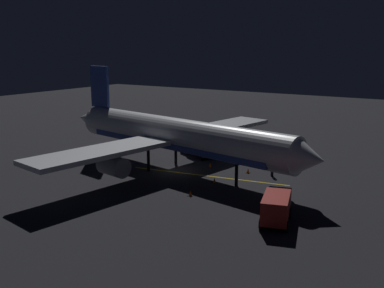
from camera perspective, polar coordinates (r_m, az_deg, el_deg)
name	(u,v)px	position (r m, az deg, el deg)	size (l,w,h in m)	color
ground_plane	(178,172)	(52.92, -1.83, -3.56)	(180.00, 180.00, 0.20)	#25252A
apron_guide_stripe	(207,176)	(50.90, 1.96, -4.09)	(0.24, 18.74, 0.01)	gold
airliner	(174,136)	(52.34, -2.35, 1.08)	(36.18, 38.01, 11.83)	white
baggage_truck	(277,207)	(38.50, 10.76, -7.87)	(6.42, 3.74, 2.40)	maroon
catering_truck	(199,146)	(59.88, 0.86, -0.25)	(4.93, 6.78, 2.59)	navy
ground_crew_worker	(272,169)	(51.39, 10.21, -3.10)	(0.40, 0.40, 1.74)	black
traffic_cone_near_left	(210,165)	(54.43, 2.35, -2.73)	(0.50, 0.50, 0.55)	#EA590F
traffic_cone_near_right	(248,171)	(52.37, 7.17, -3.43)	(0.50, 0.50, 0.55)	#EA590F
traffic_cone_under_wing	(214,180)	(48.38, 2.88, -4.68)	(0.50, 0.50, 0.55)	#EA590F
traffic_cone_far	(191,194)	(44.16, -0.19, -6.35)	(0.50, 0.50, 0.55)	#EA590F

